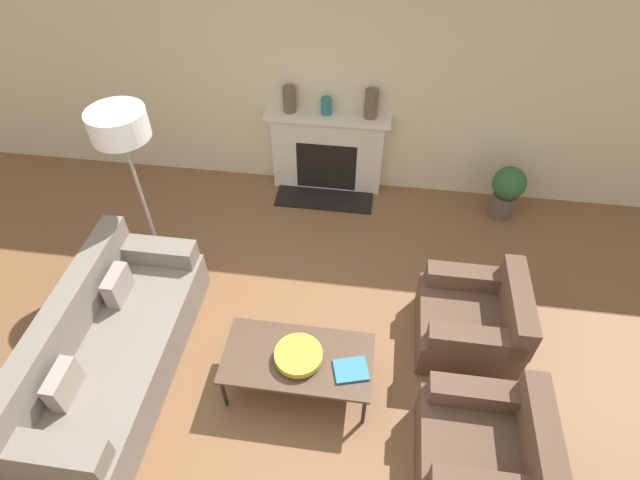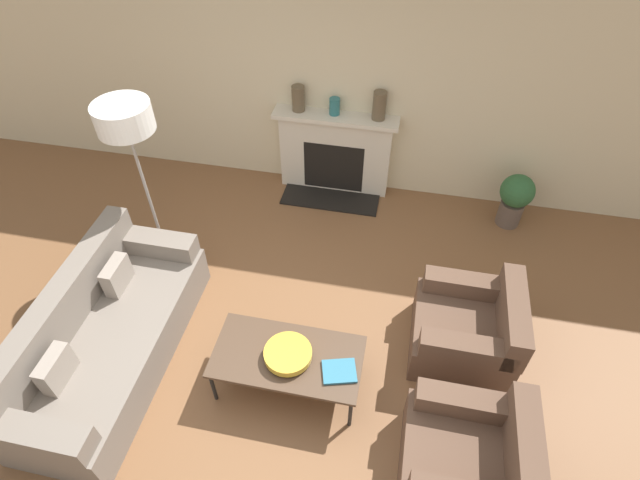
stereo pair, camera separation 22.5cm
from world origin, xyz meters
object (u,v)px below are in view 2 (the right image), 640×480
couch (106,337)px  mantel_vase_left (298,98)px  floor_lamp (127,128)px  book (339,371)px  potted_plant (515,197)px  bowl (288,354)px  armchair_near (469,461)px  mantel_vase_center_left (335,106)px  armchair_far (468,330)px  coffee_table (288,358)px  fireplace (335,154)px  mantel_vase_center_right (379,106)px

couch → mantel_vase_left: (1.07, 2.81, 0.85)m
floor_lamp → mantel_vase_left: (1.17, 1.50, -0.40)m
mantel_vase_left → book: bearing=-70.9°
couch → potted_plant: (3.58, 2.55, 0.07)m
couch → bowl: (1.62, 0.05, 0.16)m
armchair_near → mantel_vase_center_left: mantel_vase_center_left is taller
bowl → mantel_vase_left: size_ratio=1.35×
armchair_far → couch: bearing=-76.9°
couch → coffee_table: size_ratio=1.76×
armchair_far → mantel_vase_center_left: mantel_vase_center_left is taller
fireplace → couch: 3.18m
bowl → mantel_vase_center_right: mantel_vase_center_right is taller
armchair_near → mantel_vase_left: mantel_vase_left is taller
coffee_table → armchair_far: bearing=23.8°
mantel_vase_left → potted_plant: (2.51, -0.26, -0.78)m
fireplace → couch: fireplace is taller
floor_lamp → mantel_vase_left: floor_lamp is taller
mantel_vase_center_left → mantel_vase_center_right: 0.49m
couch → potted_plant: 4.39m
couch → armchair_near: couch is taller
mantel_vase_left → coffee_table: bearing=-79.0°
armchair_far → potted_plant: size_ratio=1.33×
armchair_far → potted_plant: bearing=164.7°
potted_plant → armchair_near: bearing=-99.5°
mantel_vase_left → mantel_vase_center_left: mantel_vase_left is taller
armchair_near → bowl: size_ratio=2.23×
coffee_table → mantel_vase_center_right: 2.88m
coffee_table → floor_lamp: bearing=143.8°
floor_lamp → mantel_vase_center_left: (1.58, 1.50, -0.45)m
armchair_far → floor_lamp: (-3.17, 0.60, 1.28)m
bowl → mantel_vase_left: mantel_vase_left is taller
bowl → coffee_table: bearing=127.3°
floor_lamp → mantel_vase_center_left: size_ratio=9.54×
bowl → potted_plant: size_ratio=0.60×
couch → armchair_far: size_ratio=2.47×
fireplace → couch: bearing=-118.2°
fireplace → mantel_vase_left: mantel_vase_left is taller
floor_lamp → book: bearing=-31.5°
mantel_vase_center_left → armchair_far: bearing=-52.7°
coffee_table → floor_lamp: floor_lamp is taller
floor_lamp → mantel_vase_center_left: floor_lamp is taller
couch → armchair_near: size_ratio=2.47×
bowl → armchair_far: bearing=24.4°
book → potted_plant: (1.53, 2.55, -0.06)m
fireplace → mantel_vase_center_left: 0.61m
fireplace → floor_lamp: size_ratio=0.79×
couch → armchair_near: (3.08, -0.44, -0.02)m
armchair_near → armchair_far: bearing=180.0°
coffee_table → mantel_vase_center_left: bearing=92.7°
book → potted_plant: potted_plant is taller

